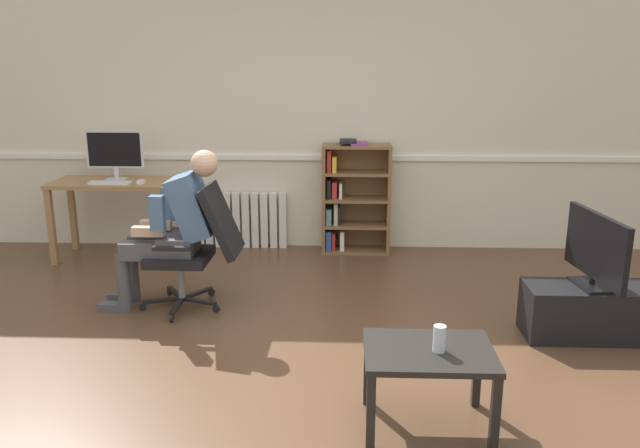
{
  "coord_description": "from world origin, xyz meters",
  "views": [
    {
      "loc": [
        0.33,
        -3.65,
        1.9
      ],
      "look_at": [
        0.15,
        0.85,
        0.7
      ],
      "focal_mm": 35.49,
      "sensor_mm": 36.0,
      "label": 1
    }
  ],
  "objects_px": {
    "radiator": "(241,220)",
    "computer_desk": "(115,194)",
    "person_seated": "(173,226)",
    "tv_stand": "(588,311)",
    "bookshelf": "(351,199)",
    "keyboard": "(110,183)",
    "coffee_table": "(429,361)",
    "drinking_glass": "(439,339)",
    "tv_screen": "(596,249)",
    "computer_mouse": "(141,182)",
    "office_chair": "(199,243)",
    "imac_monitor": "(115,151)"
  },
  "relations": [
    {
      "from": "imac_monitor",
      "to": "office_chair",
      "type": "distance_m",
      "value": 1.77
    },
    {
      "from": "drinking_glass",
      "to": "office_chair",
      "type": "bearing_deg",
      "value": 134.85
    },
    {
      "from": "bookshelf",
      "to": "radiator",
      "type": "distance_m",
      "value": 1.15
    },
    {
      "from": "person_seated",
      "to": "coffee_table",
      "type": "distance_m",
      "value": 2.37
    },
    {
      "from": "imac_monitor",
      "to": "coffee_table",
      "type": "relative_size",
      "value": 0.82
    },
    {
      "from": "bookshelf",
      "to": "office_chair",
      "type": "xyz_separation_m",
      "value": [
        -1.18,
        -1.53,
        -0.01
      ]
    },
    {
      "from": "keyboard",
      "to": "person_seated",
      "type": "xyz_separation_m",
      "value": [
        0.87,
        -1.09,
        -0.11
      ]
    },
    {
      "from": "computer_desk",
      "to": "office_chair",
      "type": "distance_m",
      "value": 1.64
    },
    {
      "from": "keyboard",
      "to": "tv_screen",
      "type": "xyz_separation_m",
      "value": [
        3.87,
        -1.51,
        -0.13
      ]
    },
    {
      "from": "drinking_glass",
      "to": "computer_desk",
      "type": "bearing_deg",
      "value": 133.25
    },
    {
      "from": "bookshelf",
      "to": "drinking_glass",
      "type": "relative_size",
      "value": 8.08
    },
    {
      "from": "tv_stand",
      "to": "computer_desk",
      "type": "bearing_deg",
      "value": 156.92
    },
    {
      "from": "drinking_glass",
      "to": "tv_screen",
      "type": "bearing_deg",
      "value": 44.23
    },
    {
      "from": "computer_desk",
      "to": "keyboard",
      "type": "xyz_separation_m",
      "value": [
        0.01,
        -0.14,
        0.13
      ]
    },
    {
      "from": "imac_monitor",
      "to": "radiator",
      "type": "distance_m",
      "value": 1.39
    },
    {
      "from": "imac_monitor",
      "to": "drinking_glass",
      "type": "height_order",
      "value": "imac_monitor"
    },
    {
      "from": "computer_mouse",
      "to": "tv_stand",
      "type": "distance_m",
      "value": 3.94
    },
    {
      "from": "bookshelf",
      "to": "person_seated",
      "type": "height_order",
      "value": "person_seated"
    },
    {
      "from": "tv_screen",
      "to": "coffee_table",
      "type": "xyz_separation_m",
      "value": [
        -1.26,
        -1.16,
        -0.26
      ]
    },
    {
      "from": "coffee_table",
      "to": "drinking_glass",
      "type": "xyz_separation_m",
      "value": [
        0.05,
        -0.02,
        0.14
      ]
    },
    {
      "from": "tv_stand",
      "to": "tv_screen",
      "type": "height_order",
      "value": "tv_screen"
    },
    {
      "from": "person_seated",
      "to": "tv_stand",
      "type": "xyz_separation_m",
      "value": [
        3.0,
        -0.42,
        -0.47
      ]
    },
    {
      "from": "computer_mouse",
      "to": "tv_stand",
      "type": "relative_size",
      "value": 0.11
    },
    {
      "from": "computer_mouse",
      "to": "coffee_table",
      "type": "distance_m",
      "value": 3.58
    },
    {
      "from": "person_seated",
      "to": "tv_stand",
      "type": "bearing_deg",
      "value": 82.9
    },
    {
      "from": "radiator",
      "to": "tv_stand",
      "type": "distance_m",
      "value": 3.43
    },
    {
      "from": "computer_desk",
      "to": "keyboard",
      "type": "bearing_deg",
      "value": -85.83
    },
    {
      "from": "tv_stand",
      "to": "radiator",
      "type": "bearing_deg",
      "value": 143.35
    },
    {
      "from": "keyboard",
      "to": "person_seated",
      "type": "distance_m",
      "value": 1.4
    },
    {
      "from": "radiator",
      "to": "person_seated",
      "type": "distance_m",
      "value": 1.68
    },
    {
      "from": "computer_mouse",
      "to": "tv_stand",
      "type": "height_order",
      "value": "computer_mouse"
    },
    {
      "from": "tv_screen",
      "to": "drinking_glass",
      "type": "xyz_separation_m",
      "value": [
        -1.22,
        -1.18,
        -0.12
      ]
    },
    {
      "from": "bookshelf",
      "to": "office_chair",
      "type": "bearing_deg",
      "value": -127.61
    },
    {
      "from": "tv_stand",
      "to": "coffee_table",
      "type": "xyz_separation_m",
      "value": [
        -1.26,
        -1.16,
        0.19
      ]
    },
    {
      "from": "office_chair",
      "to": "tv_screen",
      "type": "bearing_deg",
      "value": 82.43
    },
    {
      "from": "keyboard",
      "to": "drinking_glass",
      "type": "bearing_deg",
      "value": -45.41
    },
    {
      "from": "keyboard",
      "to": "computer_desk",
      "type": "bearing_deg",
      "value": 94.17
    },
    {
      "from": "bookshelf",
      "to": "office_chair",
      "type": "distance_m",
      "value": 1.93
    },
    {
      "from": "office_chair",
      "to": "person_seated",
      "type": "bearing_deg",
      "value": -90.0
    },
    {
      "from": "radiator",
      "to": "office_chair",
      "type": "relative_size",
      "value": 0.94
    },
    {
      "from": "imac_monitor",
      "to": "bookshelf",
      "type": "bearing_deg",
      "value": 5.43
    },
    {
      "from": "tv_stand",
      "to": "imac_monitor",
      "type": "bearing_deg",
      "value": 155.96
    },
    {
      "from": "imac_monitor",
      "to": "keyboard",
      "type": "relative_size",
      "value": 1.45
    },
    {
      "from": "computer_desk",
      "to": "bookshelf",
      "type": "height_order",
      "value": "bookshelf"
    },
    {
      "from": "computer_mouse",
      "to": "radiator",
      "type": "distance_m",
      "value": 1.1
    },
    {
      "from": "radiator",
      "to": "computer_desk",
      "type": "bearing_deg",
      "value": -161.03
    },
    {
      "from": "keyboard",
      "to": "tv_screen",
      "type": "distance_m",
      "value": 4.16
    },
    {
      "from": "bookshelf",
      "to": "tv_screen",
      "type": "distance_m",
      "value": 2.54
    },
    {
      "from": "tv_screen",
      "to": "drinking_glass",
      "type": "bearing_deg",
      "value": 127.18
    },
    {
      "from": "keyboard",
      "to": "radiator",
      "type": "xyz_separation_m",
      "value": [
        1.12,
        0.53,
        -0.48
      ]
    }
  ]
}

